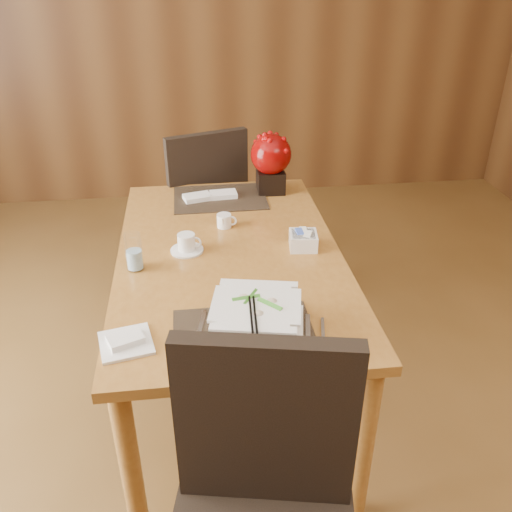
{
  "coord_description": "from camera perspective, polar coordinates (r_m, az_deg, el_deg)",
  "views": [
    {
      "loc": [
        -0.14,
        -1.31,
        1.83
      ],
      "look_at": [
        0.08,
        0.35,
        0.87
      ],
      "focal_mm": 38.0,
      "sensor_mm": 36.0,
      "label": 1
    }
  ],
  "objects": [
    {
      "name": "dining_table",
      "position": [
        2.25,
        -2.74,
        -1.79
      ],
      "size": [
        0.9,
        1.5,
        0.75
      ],
      "color": "#AA702F",
      "rests_on": "ground"
    },
    {
      "name": "placemat_near",
      "position": [
        1.74,
        -1.24,
        -8.39
      ],
      "size": [
        0.45,
        0.33,
        0.01
      ],
      "primitive_type": "cube",
      "color": "black",
      "rests_on": "dining_table"
    },
    {
      "name": "soup_setting",
      "position": [
        1.71,
        0.01,
        -6.72
      ],
      "size": [
        0.35,
        0.35,
        0.12
      ],
      "rotation": [
        0.0,
        0.0,
        -0.2
      ],
      "color": "white",
      "rests_on": "dining_table"
    },
    {
      "name": "back_wall",
      "position": [
        4.34,
        -5.98,
        23.92
      ],
      "size": [
        5.0,
        0.02,
        2.8
      ],
      "primitive_type": "cube",
      "color": "brown",
      "rests_on": "ground"
    },
    {
      "name": "coffee_cup",
      "position": [
        2.21,
        -7.32,
        1.26
      ],
      "size": [
        0.13,
        0.13,
        0.08
      ],
      "rotation": [
        0.0,
        0.0,
        -0.31
      ],
      "color": "white",
      "rests_on": "dining_table"
    },
    {
      "name": "far_chair",
      "position": [
        3.11,
        -5.73,
        5.61
      ],
      "size": [
        0.59,
        0.59,
        1.0
      ],
      "rotation": [
        0.0,
        0.0,
        3.47
      ],
      "color": "black",
      "rests_on": "ground"
    },
    {
      "name": "sugar_caddy",
      "position": [
        2.23,
        4.99,
        1.63
      ],
      "size": [
        0.12,
        0.12,
        0.07
      ],
      "primitive_type": "cube",
      "rotation": [
        0.0,
        0.0,
        -0.12
      ],
      "color": "white",
      "rests_on": "dining_table"
    },
    {
      "name": "ground",
      "position": [
        2.25,
        -0.87,
        -24.45
      ],
      "size": [
        6.0,
        6.0,
        0.0
      ],
      "primitive_type": "plane",
      "color": "brown",
      "rests_on": "ground"
    },
    {
      "name": "water_glass",
      "position": [
        2.1,
        -12.74,
        0.42
      ],
      "size": [
        0.08,
        0.08,
        0.15
      ],
      "primitive_type": "cylinder",
      "rotation": [
        0.0,
        0.0,
        -0.36
      ],
      "color": "white",
      "rests_on": "dining_table"
    },
    {
      "name": "napkins_far",
      "position": [
        2.68,
        -4.63,
        6.36
      ],
      "size": [
        0.27,
        0.13,
        0.02
      ],
      "primitive_type": null,
      "rotation": [
        0.0,
        0.0,
        0.14
      ],
      "color": "white",
      "rests_on": "dining_table"
    },
    {
      "name": "placemat_far",
      "position": [
        2.69,
        -3.8,
        6.12
      ],
      "size": [
        0.45,
        0.33,
        0.01
      ],
      "primitive_type": "cube",
      "color": "black",
      "rests_on": "dining_table"
    },
    {
      "name": "creamer_jug",
      "position": [
        2.39,
        -3.38,
        3.74
      ],
      "size": [
        0.1,
        0.1,
        0.06
      ],
      "primitive_type": null,
      "rotation": [
        0.0,
        0.0,
        -0.3
      ],
      "color": "white",
      "rests_on": "dining_table"
    },
    {
      "name": "bread_plate",
      "position": [
        1.75,
        -13.52,
        -8.9
      ],
      "size": [
        0.19,
        0.19,
        0.01
      ],
      "primitive_type": "cube",
      "rotation": [
        0.0,
        0.0,
        0.21
      ],
      "color": "white",
      "rests_on": "dining_table"
    },
    {
      "name": "berry_decor",
      "position": [
        2.71,
        1.58,
        10.1
      ],
      "size": [
        0.2,
        0.2,
        0.3
      ],
      "rotation": [
        0.0,
        0.0,
        -0.01
      ],
      "color": "black",
      "rests_on": "dining_table"
    }
  ]
}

